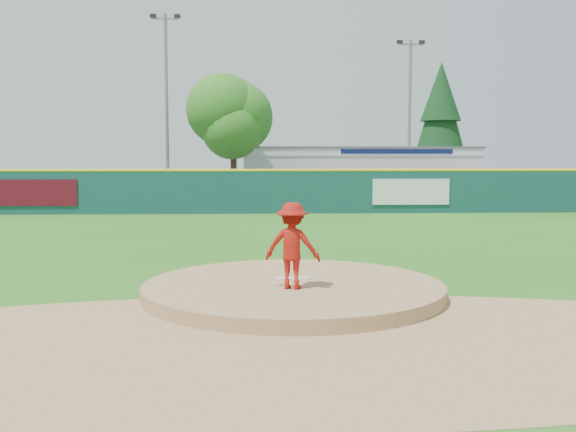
{
  "coord_description": "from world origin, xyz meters",
  "views": [
    {
      "loc": [
        -0.65,
        -11.59,
        2.5
      ],
      "look_at": [
        0.0,
        2.0,
        1.3
      ],
      "focal_mm": 40.0,
      "sensor_mm": 36.0,
      "label": 1
    }
  ],
  "objects_px": {
    "playground_slide": "(54,192)",
    "light_pole_left": "(167,99)",
    "light_pole_right": "(410,111)",
    "van": "(378,195)",
    "pitcher": "(292,246)",
    "conifer_tree": "(441,119)",
    "deciduous_tree": "(233,123)",
    "pool_building_grp": "(355,172)"
  },
  "relations": [
    {
      "from": "playground_slide",
      "to": "light_pole_left",
      "type": "xyz_separation_m",
      "value": [
        5.22,
        4.81,
        5.25
      ]
    },
    {
      "from": "playground_slide",
      "to": "light_pole_right",
      "type": "xyz_separation_m",
      "value": [
        20.22,
        6.81,
        4.75
      ]
    },
    {
      "from": "light_pole_left",
      "to": "light_pole_right",
      "type": "distance_m",
      "value": 15.14
    },
    {
      "from": "van",
      "to": "light_pole_left",
      "type": "relative_size",
      "value": 0.43
    },
    {
      "from": "pitcher",
      "to": "conifer_tree",
      "type": "xyz_separation_m",
      "value": [
        13.04,
        36.53,
        4.54
      ]
    },
    {
      "from": "van",
      "to": "deciduous_tree",
      "type": "height_order",
      "value": "deciduous_tree"
    },
    {
      "from": "van",
      "to": "light_pole_left",
      "type": "distance_m",
      "value": 14.08
    },
    {
      "from": "deciduous_tree",
      "to": "conifer_tree",
      "type": "height_order",
      "value": "conifer_tree"
    },
    {
      "from": "conifer_tree",
      "to": "light_pole_left",
      "type": "distance_m",
      "value": 21.03
    },
    {
      "from": "pitcher",
      "to": "playground_slide",
      "type": "relative_size",
      "value": 0.53
    },
    {
      "from": "van",
      "to": "deciduous_tree",
      "type": "relative_size",
      "value": 0.64
    },
    {
      "from": "light_pole_right",
      "to": "van",
      "type": "bearing_deg",
      "value": -113.43
    },
    {
      "from": "deciduous_tree",
      "to": "light_pole_right",
      "type": "height_order",
      "value": "light_pole_right"
    },
    {
      "from": "pitcher",
      "to": "pool_building_grp",
      "type": "height_order",
      "value": "pool_building_grp"
    },
    {
      "from": "pool_building_grp",
      "to": "playground_slide",
      "type": "bearing_deg",
      "value": -150.35
    },
    {
      "from": "pitcher",
      "to": "van",
      "type": "xyz_separation_m",
      "value": [
        5.53,
        21.43,
        -0.33
      ]
    },
    {
      "from": "van",
      "to": "conifer_tree",
      "type": "xyz_separation_m",
      "value": [
        7.51,
        15.1,
        4.87
      ]
    },
    {
      "from": "deciduous_tree",
      "to": "conifer_tree",
      "type": "relative_size",
      "value": 0.77
    },
    {
      "from": "pitcher",
      "to": "deciduous_tree",
      "type": "bearing_deg",
      "value": -70.44
    },
    {
      "from": "pool_building_grp",
      "to": "light_pole_right",
      "type": "height_order",
      "value": "light_pole_right"
    },
    {
      "from": "van",
      "to": "light_pole_left",
      "type": "bearing_deg",
      "value": 86.58
    },
    {
      "from": "conifer_tree",
      "to": "light_pole_right",
      "type": "bearing_deg",
      "value": -119.74
    },
    {
      "from": "pool_building_grp",
      "to": "conifer_tree",
      "type": "relative_size",
      "value": 1.6
    },
    {
      "from": "light_pole_right",
      "to": "pool_building_grp",
      "type": "bearing_deg",
      "value": 135.05
    },
    {
      "from": "conifer_tree",
      "to": "light_pole_right",
      "type": "distance_m",
      "value": 8.06
    },
    {
      "from": "light_pole_left",
      "to": "deciduous_tree",
      "type": "bearing_deg",
      "value": -26.57
    },
    {
      "from": "deciduous_tree",
      "to": "pool_building_grp",
      "type": "bearing_deg",
      "value": 41.16
    },
    {
      "from": "van",
      "to": "light_pole_right",
      "type": "distance_m",
      "value": 10.08
    },
    {
      "from": "van",
      "to": "conifer_tree",
      "type": "height_order",
      "value": "conifer_tree"
    },
    {
      "from": "pool_building_grp",
      "to": "deciduous_tree",
      "type": "bearing_deg",
      "value": -138.84
    },
    {
      "from": "pool_building_grp",
      "to": "deciduous_tree",
      "type": "height_order",
      "value": "deciduous_tree"
    },
    {
      "from": "pool_building_grp",
      "to": "light_pole_left",
      "type": "xyz_separation_m",
      "value": [
        -12.0,
        -4.99,
        4.39
      ]
    },
    {
      "from": "pool_building_grp",
      "to": "light_pole_right",
      "type": "distance_m",
      "value": 5.75
    },
    {
      "from": "conifer_tree",
      "to": "deciduous_tree",
      "type": "bearing_deg",
      "value": -143.75
    },
    {
      "from": "van",
      "to": "pool_building_grp",
      "type": "distance_m",
      "value": 11.15
    },
    {
      "from": "deciduous_tree",
      "to": "light_pole_left",
      "type": "bearing_deg",
      "value": 153.43
    },
    {
      "from": "pool_building_grp",
      "to": "conifer_tree",
      "type": "height_order",
      "value": "conifer_tree"
    },
    {
      "from": "deciduous_tree",
      "to": "light_pole_left",
      "type": "height_order",
      "value": "light_pole_left"
    },
    {
      "from": "van",
      "to": "light_pole_right",
      "type": "relative_size",
      "value": 0.47
    },
    {
      "from": "conifer_tree",
      "to": "light_pole_left",
      "type": "xyz_separation_m",
      "value": [
        -19.0,
        -9.0,
        0.51
      ]
    },
    {
      "from": "pitcher",
      "to": "light_pole_right",
      "type": "relative_size",
      "value": 0.15
    },
    {
      "from": "pitcher",
      "to": "van",
      "type": "distance_m",
      "value": 22.13
    }
  ]
}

